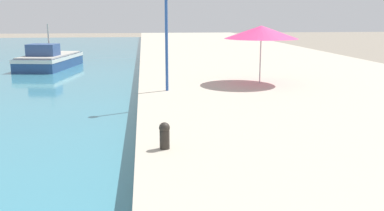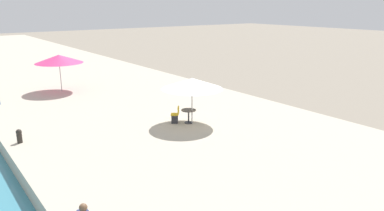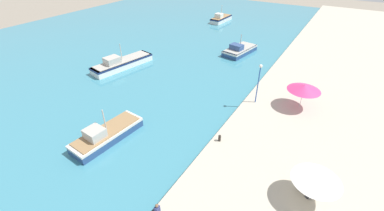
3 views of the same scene
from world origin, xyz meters
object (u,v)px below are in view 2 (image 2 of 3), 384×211
at_px(cafe_umbrella_pink, 192,83).
at_px(cafe_umbrella_white, 59,59).
at_px(cafe_table, 189,113).
at_px(mooring_bollard, 19,136).
at_px(cafe_chair_left, 175,117).

distance_m(cafe_umbrella_pink, cafe_umbrella_white, 12.40).
bearing_deg(cafe_umbrella_pink, cafe_umbrella_white, 104.83).
bearing_deg(cafe_umbrella_pink, cafe_table, 119.42).
bearing_deg(mooring_bollard, cafe_chair_left, -13.21).
height_order(cafe_chair_left, mooring_bollard, cafe_chair_left).
relative_size(cafe_umbrella_pink, cafe_chair_left, 3.60).
relative_size(cafe_umbrella_pink, mooring_bollard, 5.01).
xyz_separation_m(cafe_table, cafe_chair_left, (-0.57, 0.44, -0.21)).
xyz_separation_m(cafe_umbrella_pink, cafe_table, (-0.10, 0.17, -1.67)).
bearing_deg(cafe_table, cafe_umbrella_white, 104.60).
distance_m(cafe_umbrella_pink, cafe_chair_left, 2.08).
height_order(cafe_umbrella_pink, cafe_table, cafe_umbrella_pink).
xyz_separation_m(cafe_umbrella_pink, mooring_bollard, (-8.15, 2.38, -1.85)).
xyz_separation_m(cafe_umbrella_pink, cafe_umbrella_white, (-3.17, 11.98, 0.18)).
relative_size(cafe_umbrella_white, cafe_table, 4.27).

